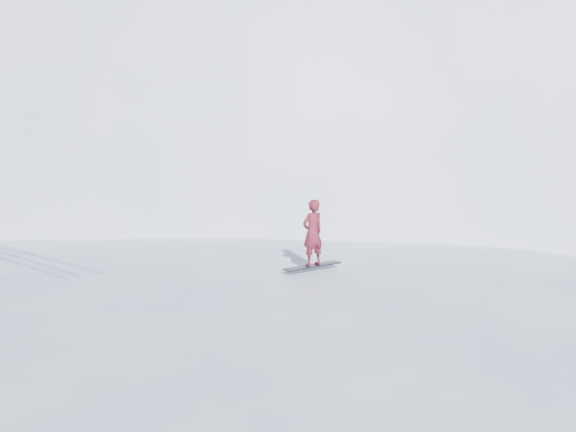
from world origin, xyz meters
The scene contains 8 objects.
ground centered at (0.00, 0.00, 0.00)m, with size 400.00×400.00×0.00m, color white.
near_ridge centered at (1.00, 3.00, 0.00)m, with size 36.00×28.00×4.80m, color white.
summit_peak centered at (22.00, 26.00, 0.00)m, with size 60.00×56.00×56.00m, color white.
peak_shoulder centered at (10.00, 20.00, 0.00)m, with size 28.00×24.00×18.00m, color white.
wind_bumps centered at (-0.56, 2.12, 0.00)m, with size 16.00×14.40×1.00m.
snowboard centered at (3.35, -0.74, 2.41)m, with size 1.60×0.30×0.03m, color black.
snowboarder centered at (3.35, -0.74, 3.21)m, with size 0.57×0.38×1.57m, color maroon.
board_tracks centered at (-1.94, 4.42, 2.42)m, with size 2.02×5.91×0.04m.
Camera 1 is at (-5.80, -12.53, 5.57)m, focal length 40.00 mm.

